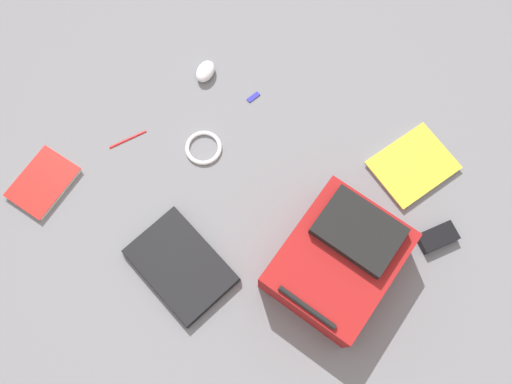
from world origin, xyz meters
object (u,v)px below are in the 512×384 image
object	(u,v)px
laptop	(181,265)
power_brick	(437,237)
pen_black	(128,139)
backpack	(339,259)
book_comic	(43,183)
usb_stick	(253,97)
book_blue	(413,166)
computer_mouse	(205,71)
cable_coil	(203,148)

from	to	relation	value
laptop	power_brick	distance (m)	0.86
laptop	pen_black	world-z (taller)	laptop
backpack	book_comic	xyz separation A→B (m)	(0.85, 0.59, -0.08)
power_brick	usb_stick	bearing A→B (deg)	9.77
usb_stick	book_blue	bearing A→B (deg)	-155.45
laptop	book_blue	distance (m)	0.87
book_comic	computer_mouse	bearing A→B (deg)	-91.20
computer_mouse	power_brick	xyz separation A→B (m)	(-0.99, -0.21, -0.01)
laptop	usb_stick	world-z (taller)	laptop
book_blue	power_brick	distance (m)	0.26
backpack	usb_stick	xyz separation A→B (m)	(0.65, -0.18, -0.08)
computer_mouse	usb_stick	distance (m)	0.20
usb_stick	pen_black	bearing A→B (deg)	71.26
power_brick	pen_black	bearing A→B (deg)	31.80
cable_coil	usb_stick	bearing A→B (deg)	-80.33
book_blue	pen_black	distance (m)	1.01
book_comic	book_blue	world-z (taller)	same
cable_coil	laptop	bearing A→B (deg)	132.69
book_comic	power_brick	size ratio (longest dim) A/B	2.06
usb_stick	book_comic	bearing A→B (deg)	75.40
laptop	power_brick	world-z (taller)	same
backpack	computer_mouse	distance (m)	0.85
backpack	usb_stick	distance (m)	0.68
pen_black	usb_stick	size ratio (longest dim) A/B	2.77
laptop	power_brick	size ratio (longest dim) A/B	2.73
backpack	pen_black	distance (m)	0.85
book_comic	book_blue	distance (m)	1.29
laptop	computer_mouse	world-z (taller)	computer_mouse
book_blue	cable_coil	world-z (taller)	book_blue
power_brick	backpack	bearing A→B (deg)	64.86
laptop	cable_coil	distance (m)	0.42
backpack	book_comic	size ratio (longest dim) A/B	1.82
backpack	laptop	bearing A→B (deg)	51.28
backpack	book_comic	distance (m)	1.04
laptop	book_blue	size ratio (longest dim) A/B	1.23
laptop	book_comic	bearing A→B (deg)	20.05
book_comic	usb_stick	distance (m)	0.80
book_comic	cable_coil	world-z (taller)	book_comic
computer_mouse	pen_black	distance (m)	0.38
power_brick	book_comic	bearing A→B (deg)	42.31
cable_coil	usb_stick	distance (m)	0.27
power_brick	usb_stick	size ratio (longest dim) A/B	2.49
cable_coil	power_brick	distance (m)	0.86
book_blue	power_brick	bearing A→B (deg)	152.89
backpack	computer_mouse	bearing A→B (deg)	-7.31
book_comic	power_brick	world-z (taller)	power_brick
backpack	laptop	xyz separation A→B (m)	(0.32, 0.40, -0.07)
backpack	usb_stick	size ratio (longest dim) A/B	9.30
usb_stick	computer_mouse	bearing A→B (deg)	22.20
laptop	computer_mouse	distance (m)	0.72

